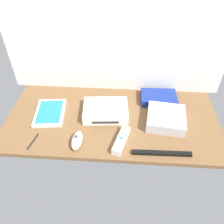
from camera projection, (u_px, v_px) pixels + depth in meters
ground_plane at (112, 120)px, 108.44cm from camera, size 100.00×48.00×2.00cm
back_wall at (116, 32)px, 104.96cm from camera, size 110.00×1.20×64.00cm
game_console at (106, 110)px, 108.67cm from camera, size 22.28×17.84×4.40cm
mini_computer at (166, 118)px, 103.98cm from camera, size 18.84×18.84×5.30cm
game_case at (50, 112)px, 109.75cm from camera, size 15.67×20.42×1.56cm
network_router at (159, 98)px, 116.96cm from camera, size 18.20×12.62×3.40cm
remote_wand at (121, 140)px, 95.41cm from camera, size 7.51×15.22×3.40cm
remote_nunchuk at (77, 140)px, 94.69cm from camera, size 4.69×10.12×5.10cm
sensor_bar at (162, 153)px, 91.36cm from camera, size 24.03×2.33×1.40cm
stylus_pen at (33, 141)px, 96.65cm from camera, size 2.44×8.96×0.70cm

